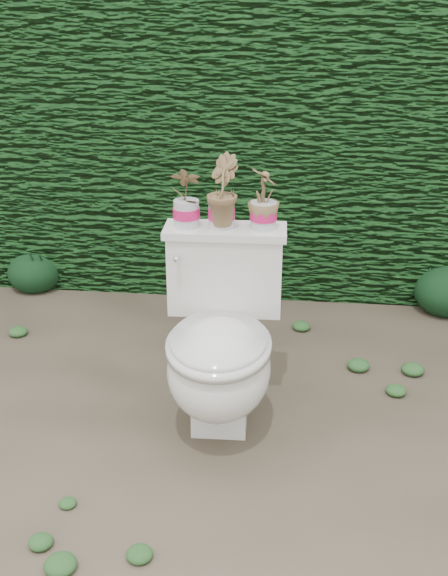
# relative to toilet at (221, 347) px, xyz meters

# --- Properties ---
(ground) EXTENTS (60.00, 60.00, 0.00)m
(ground) POSITION_rel_toilet_xyz_m (-0.07, 0.12, -0.36)
(ground) COLOR brown
(ground) RESTS_ON ground
(hedge) EXTENTS (8.00, 1.00, 1.60)m
(hedge) POSITION_rel_toilet_xyz_m (-0.07, 1.72, 0.44)
(hedge) COLOR #1C501A
(hedge) RESTS_ON ground
(toilet) EXTENTS (0.51, 0.69, 0.78)m
(toilet) POSITION_rel_toilet_xyz_m (0.00, 0.00, 0.00)
(toilet) COLOR silver
(toilet) RESTS_ON ground
(potted_plant_left) EXTENTS (0.13, 0.10, 0.23)m
(potted_plant_left) POSITION_rel_toilet_xyz_m (-0.16, 0.23, 0.54)
(potted_plant_left) COLOR #408228
(potted_plant_left) RESTS_ON toilet
(potted_plant_center) EXTENTS (0.16, 0.18, 0.28)m
(potted_plant_center) POSITION_rel_toilet_xyz_m (-0.02, 0.24, 0.56)
(potted_plant_center) COLOR #408228
(potted_plant_center) RESTS_ON toilet
(potted_plant_right) EXTENTS (0.17, 0.17, 0.23)m
(potted_plant_right) POSITION_rel_toilet_xyz_m (0.15, 0.24, 0.54)
(potted_plant_right) COLOR #408228
(potted_plant_right) RESTS_ON toilet
(liriope_clump_1) EXTENTS (0.31, 0.31, 0.25)m
(liriope_clump_1) POSITION_rel_toilet_xyz_m (-1.24, 1.25, -0.23)
(liriope_clump_1) COLOR #123516
(liriope_clump_1) RESTS_ON ground
(liriope_clump_2) EXTENTS (0.33, 0.33, 0.26)m
(liriope_clump_2) POSITION_rel_toilet_xyz_m (-0.07, 1.14, -0.22)
(liriope_clump_2) COLOR #123516
(liriope_clump_2) RESTS_ON ground
(liriope_clump_3) EXTENTS (0.35, 0.35, 0.28)m
(liriope_clump_3) POSITION_rel_toilet_xyz_m (1.12, 1.20, -0.22)
(liriope_clump_3) COLOR #123516
(liriope_clump_3) RESTS_ON ground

